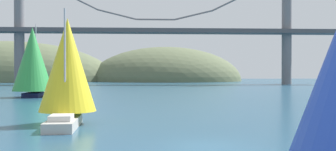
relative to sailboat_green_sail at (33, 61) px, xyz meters
name	(u,v)px	position (x,y,z in m)	size (l,w,h in m)	color
ground_plane	(207,146)	(19.68, -40.06, -5.41)	(360.00, 360.00, 0.00)	navy
headland_left	(7,81)	(-35.32, 94.94, -5.41)	(81.51, 44.00, 30.31)	#5B6647
headland_center	(166,81)	(24.68, 94.94, -5.41)	(58.53, 44.00, 26.34)	#5B6647
suspension_bridge	(156,28)	(19.68, 54.94, 10.85)	(112.63, 6.00, 34.86)	slate
sailboat_green_sail	(33,61)	(0.00, 0.00, 0.00)	(5.89, 9.77, 10.94)	#191E4C
sailboat_yellow_sail	(67,68)	(10.92, -31.09, -1.35)	(4.31, 7.17, 8.23)	#B7B2A8
channel_buoy	(72,99)	(7.51, -9.99, -5.04)	(1.10, 1.10, 2.64)	gold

